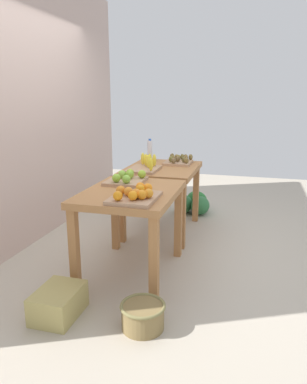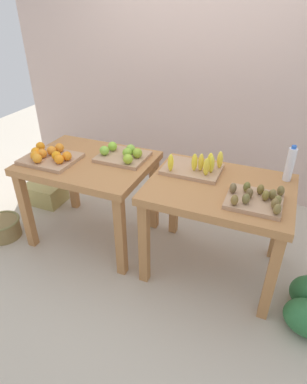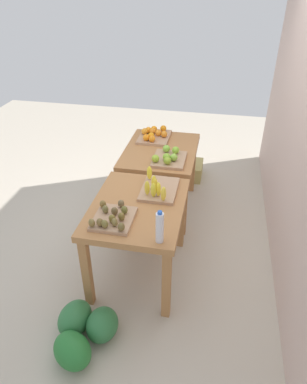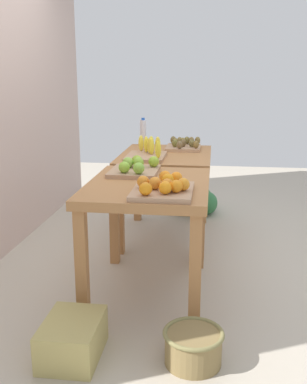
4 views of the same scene
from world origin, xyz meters
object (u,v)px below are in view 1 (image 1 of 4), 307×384
Objects in this scene: display_table_right at (162,177)px; watermelon_pile at (194,203)px; orange_bin at (135,195)px; banana_crate at (145,166)px; display_table_left at (131,203)px; wicker_basket at (143,315)px; water_bottle at (150,150)px; apple_bin at (127,179)px; kiwi_bin at (178,161)px; cardboard_produce_box at (58,303)px.

display_table_right is 1.04m from watermelon_pile.
banana_crate is (1.17, 0.27, 0.00)m from orange_bin.
banana_crate is (0.89, 0.13, 0.16)m from display_table_left.
wicker_basket is at bearing -156.12° from display_table_left.
orange_bin reaches higher than wicker_basket.
display_table_left is at bearing 180.00° from display_table_right.
banana_crate is 0.69× the size of watermelon_pile.
wicker_basket is (-0.51, -0.22, -0.73)m from orange_bin.
apple_bin is at bearing -173.76° from water_bottle.
orange_bin is 1.21× the size of kiwi_bin.
kiwi_bin is at bearing -5.84° from display_table_left.
banana_crate is 1.35m from watermelon_pile.
display_table_right is 0.34m from kiwi_bin.
water_bottle reaches higher than kiwi_bin.
cardboard_produce_box is (-1.08, 0.17, -0.72)m from apple_bin.
wicker_basket is at bearing -178.05° from watermelon_pile.
watermelon_pile is (0.41, -0.53, -0.79)m from water_bottle.
apple_bin is at bearing 166.26° from kiwi_bin.
water_bottle is at bearing 67.98° from kiwi_bin.
banana_crate is (0.63, 0.00, 0.00)m from apple_bin.
kiwi_bin is (1.39, -0.14, 0.15)m from display_table_left.
wicker_basket is at bearing -155.40° from apple_bin.
apple_bin is 1.00× the size of cardboard_produce_box.
water_bottle reaches higher than watermelon_pile.
water_bottle is (1.83, 0.41, 0.09)m from orange_bin.
banana_crate reaches higher than kiwi_bin.
banana_crate is 1.37× the size of wicker_basket.
cardboard_produce_box is (-2.20, 0.44, -0.72)m from kiwi_bin.
apple_bin reaches higher than orange_bin.
orange_bin is 1.88m from water_bottle.
orange_bin is 1.00m from cardboard_produce_box.
wicker_basket is at bearing -165.10° from water_bottle.
banana_crate is 1.90m from wicker_basket.
display_table_right reaches higher than wicker_basket.
display_table_left reaches higher than cardboard_produce_box.
display_table_left is 1.12m from display_table_right.
banana_crate is at bearing 0.18° from apple_bin.
display_table_right is 3.77× the size of water_bottle.
kiwi_bin is 0.91× the size of cardboard_produce_box.
wicker_basket is at bearing -87.59° from cardboard_produce_box.
watermelon_pile is at bearing -16.86° from display_table_right.
orange_bin is 1.60× the size of water_bottle.
display_table_right is 2.04m from cardboard_produce_box.
display_table_right is 2.60× the size of apple_bin.
water_bottle reaches higher than display_table_right.
display_table_right is 2.02m from wicker_basket.
display_table_right is at bearing -30.16° from banana_crate.
display_table_right is at bearing 10.38° from wicker_basket.
kiwi_bin reaches higher than display_table_right.
watermelon_pile is at bearing -7.43° from display_table_left.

